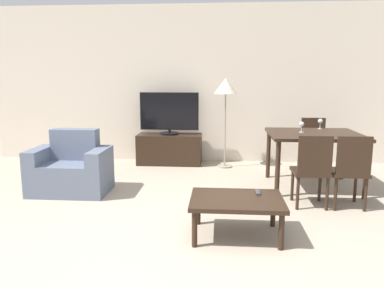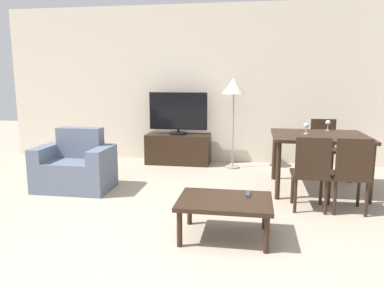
{
  "view_description": "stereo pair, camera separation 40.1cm",
  "coord_description": "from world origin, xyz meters",
  "px_view_note": "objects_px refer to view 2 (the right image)",
  "views": [
    {
      "loc": [
        0.57,
        -2.66,
        1.48
      ],
      "look_at": [
        0.21,
        1.95,
        0.65
      ],
      "focal_mm": 35.0,
      "sensor_mm": 36.0,
      "label": 1
    },
    {
      "loc": [
        0.96,
        -2.61,
        1.48
      ],
      "look_at": [
        0.21,
        1.95,
        0.65
      ],
      "focal_mm": 35.0,
      "sensor_mm": 36.0,
      "label": 2
    }
  ],
  "objects_px": {
    "dining_table": "(319,141)",
    "floor_lamp": "(234,90)",
    "remote_primary": "(248,194)",
    "dining_chair_near_right": "(351,172)",
    "tv": "(178,113)",
    "coffee_table": "(225,204)",
    "dining_chair_far": "(323,145)",
    "tv_stand": "(178,149)",
    "wine_glass_center": "(328,123)",
    "armchair": "(75,167)",
    "dining_chair_near": "(311,170)",
    "wine_glass_left": "(306,126)"
  },
  "relations": [
    {
      "from": "floor_lamp",
      "to": "wine_glass_center",
      "type": "distance_m",
      "value": 1.56
    },
    {
      "from": "dining_table",
      "to": "wine_glass_center",
      "type": "relative_size",
      "value": 8.13
    },
    {
      "from": "wine_glass_center",
      "to": "armchair",
      "type": "bearing_deg",
      "value": -165.46
    },
    {
      "from": "floor_lamp",
      "to": "wine_glass_left",
      "type": "xyz_separation_m",
      "value": [
        1.01,
        -1.05,
        -0.43
      ]
    },
    {
      "from": "dining_table",
      "to": "floor_lamp",
      "type": "bearing_deg",
      "value": 137.51
    },
    {
      "from": "tv_stand",
      "to": "wine_glass_center",
      "type": "height_order",
      "value": "wine_glass_center"
    },
    {
      "from": "dining_table",
      "to": "wine_glass_center",
      "type": "height_order",
      "value": "wine_glass_center"
    },
    {
      "from": "dining_chair_near_right",
      "to": "floor_lamp",
      "type": "xyz_separation_m",
      "value": [
        -1.38,
        1.9,
        0.81
      ]
    },
    {
      "from": "tv_stand",
      "to": "dining_table",
      "type": "height_order",
      "value": "dining_table"
    },
    {
      "from": "coffee_table",
      "to": "remote_primary",
      "type": "xyz_separation_m",
      "value": [
        0.21,
        0.16,
        0.05
      ]
    },
    {
      "from": "armchair",
      "to": "tv",
      "type": "height_order",
      "value": "tv"
    },
    {
      "from": "dining_table",
      "to": "wine_glass_left",
      "type": "distance_m",
      "value": 0.25
    },
    {
      "from": "armchair",
      "to": "dining_chair_near",
      "type": "xyz_separation_m",
      "value": [
        2.96,
        -0.37,
        0.17
      ]
    },
    {
      "from": "dining_chair_near",
      "to": "remote_primary",
      "type": "relative_size",
      "value": 5.66
    },
    {
      "from": "dining_table",
      "to": "coffee_table",
      "type": "bearing_deg",
      "value": -122.86
    },
    {
      "from": "dining_chair_near_right",
      "to": "remote_primary",
      "type": "distance_m",
      "value": 1.29
    },
    {
      "from": "dining_table",
      "to": "floor_lamp",
      "type": "distance_m",
      "value": 1.7
    },
    {
      "from": "coffee_table",
      "to": "dining_table",
      "type": "distance_m",
      "value": 2.03
    },
    {
      "from": "dining_chair_near",
      "to": "floor_lamp",
      "type": "height_order",
      "value": "floor_lamp"
    },
    {
      "from": "wine_glass_left",
      "to": "wine_glass_center",
      "type": "bearing_deg",
      "value": 48.04
    },
    {
      "from": "wine_glass_center",
      "to": "tv",
      "type": "bearing_deg",
      "value": 159.8
    },
    {
      "from": "wine_glass_left",
      "to": "dining_table",
      "type": "bearing_deg",
      "value": -9.0
    },
    {
      "from": "coffee_table",
      "to": "armchair",
      "type": "bearing_deg",
      "value": 149.69
    },
    {
      "from": "dining_chair_far",
      "to": "tv",
      "type": "bearing_deg",
      "value": 169.76
    },
    {
      "from": "coffee_table",
      "to": "dining_table",
      "type": "bearing_deg",
      "value": 57.14
    },
    {
      "from": "tv_stand",
      "to": "wine_glass_center",
      "type": "xyz_separation_m",
      "value": [
        2.29,
        -0.85,
        0.59
      ]
    },
    {
      "from": "tv",
      "to": "floor_lamp",
      "type": "bearing_deg",
      "value": -10.44
    },
    {
      "from": "floor_lamp",
      "to": "remote_primary",
      "type": "relative_size",
      "value": 9.78
    },
    {
      "from": "floor_lamp",
      "to": "dining_table",
      "type": "bearing_deg",
      "value": -42.49
    },
    {
      "from": "floor_lamp",
      "to": "wine_glass_left",
      "type": "relative_size",
      "value": 10.05
    },
    {
      "from": "tv_stand",
      "to": "coffee_table",
      "type": "xyz_separation_m",
      "value": [
        1.03,
        -2.93,
        0.07
      ]
    },
    {
      "from": "tv",
      "to": "remote_primary",
      "type": "height_order",
      "value": "tv"
    },
    {
      "from": "tv",
      "to": "coffee_table",
      "type": "relative_size",
      "value": 1.15
    },
    {
      "from": "dining_chair_near",
      "to": "tv",
      "type": "bearing_deg",
      "value": 132.61
    },
    {
      "from": "dining_chair_far",
      "to": "floor_lamp",
      "type": "relative_size",
      "value": 0.58
    },
    {
      "from": "dining_chair_near_right",
      "to": "coffee_table",
      "type": "bearing_deg",
      "value": -146.61
    },
    {
      "from": "armchair",
      "to": "tv",
      "type": "relative_size",
      "value": 0.98
    },
    {
      "from": "tv_stand",
      "to": "dining_chair_near_right",
      "type": "height_order",
      "value": "dining_chair_near_right"
    },
    {
      "from": "tv_stand",
      "to": "wine_glass_center",
      "type": "distance_m",
      "value": 2.51
    },
    {
      "from": "dining_table",
      "to": "wine_glass_left",
      "type": "height_order",
      "value": "wine_glass_left"
    },
    {
      "from": "tv",
      "to": "remote_primary",
      "type": "bearing_deg",
      "value": -65.88
    },
    {
      "from": "dining_chair_near",
      "to": "dining_chair_far",
      "type": "xyz_separation_m",
      "value": [
        0.42,
        1.66,
        0.0
      ]
    },
    {
      "from": "armchair",
      "to": "coffee_table",
      "type": "bearing_deg",
      "value": -30.31
    },
    {
      "from": "tv_stand",
      "to": "dining_chair_near",
      "type": "bearing_deg",
      "value": -47.43
    },
    {
      "from": "tv_stand",
      "to": "dining_chair_near_right",
      "type": "bearing_deg",
      "value": -41.79
    },
    {
      "from": "dining_chair_far",
      "to": "wine_glass_center",
      "type": "distance_m",
      "value": 0.57
    },
    {
      "from": "dining_chair_near_right",
      "to": "remote_primary",
      "type": "relative_size",
      "value": 5.66
    },
    {
      "from": "remote_primary",
      "to": "dining_chair_near_right",
      "type": "bearing_deg",
      "value": 32.4
    },
    {
      "from": "wine_glass_left",
      "to": "dining_chair_near",
      "type": "bearing_deg",
      "value": -92.8
    },
    {
      "from": "tv",
      "to": "wine_glass_left",
      "type": "bearing_deg",
      "value": -32.05
    }
  ]
}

